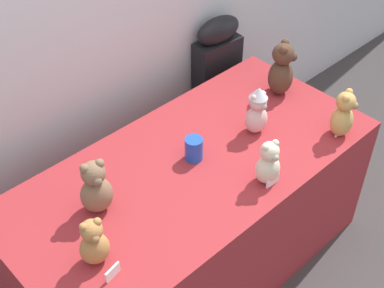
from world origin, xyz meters
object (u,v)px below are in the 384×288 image
teddy_bear_mocha (96,188)px  party_cup_blue (194,149)px  instrument_case (216,91)px  teddy_bear_blush (257,111)px  teddy_bear_caramel (94,243)px  display_table (192,219)px  teddy_bear_cocoa (281,70)px  teddy_bear_cream (268,164)px  teddy_bear_honey (343,115)px

teddy_bear_mocha → party_cup_blue: (0.49, -0.04, -0.06)m
instrument_case → teddy_bear_blush: bearing=-115.1°
teddy_bear_caramel → display_table: bearing=29.0°
teddy_bear_cocoa → teddy_bear_blush: (-0.32, -0.13, -0.01)m
teddy_bear_cream → party_cup_blue: teddy_bear_cream is taller
teddy_bear_caramel → teddy_bear_honey: bearing=8.2°
teddy_bear_caramel → party_cup_blue: 0.66m
instrument_case → teddy_bear_cream: (-0.55, -0.83, 0.33)m
teddy_bear_mocha → teddy_bear_cocoa: teddy_bear_cocoa is taller
display_table → teddy_bear_cream: bearing=-61.1°
party_cup_blue → teddy_bear_mocha: bearing=174.8°
teddy_bear_mocha → teddy_bear_caramel: size_ratio=1.18×
teddy_bear_blush → teddy_bear_mocha: bearing=177.8°
display_table → party_cup_blue: (0.03, 0.02, 0.42)m
instrument_case → party_cup_blue: bearing=-137.7°
teddy_bear_honey → party_cup_blue: size_ratio=2.17×
display_table → teddy_bear_caramel: teddy_bear_caramel is taller
teddy_bear_mocha → teddy_bear_cream: size_ratio=1.19×
instrument_case → party_cup_blue: 0.90m
display_table → teddy_bear_blush: size_ratio=6.98×
display_table → teddy_bear_cream: (0.16, -0.29, 0.46)m
teddy_bear_caramel → teddy_bear_cream: bearing=5.1°
teddy_bear_cream → instrument_case: bearing=68.8°
teddy_bear_caramel → party_cup_blue: (0.64, 0.16, -0.05)m
teddy_bear_mocha → teddy_bear_caramel: (-0.16, -0.20, -0.02)m
display_table → teddy_bear_mocha: (-0.45, 0.07, 0.48)m
instrument_case → teddy_bear_blush: 0.76m
display_table → teddy_bear_caramel: bearing=-167.7°
teddy_bear_cream → party_cup_blue: (-0.13, 0.32, -0.05)m
teddy_bear_caramel → teddy_bear_honey: size_ratio=0.91×
instrument_case → teddy_bear_honey: bearing=-89.4°
teddy_bear_honey → party_cup_blue: (-0.61, 0.34, -0.06)m
teddy_bear_cream → display_table: bearing=131.2°
teddy_bear_honey → teddy_bear_blush: (-0.27, 0.28, 0.01)m
teddy_bear_mocha → teddy_bear_honey: bearing=-3.0°
display_table → party_cup_blue: party_cup_blue is taller
display_table → teddy_bear_blush: teddy_bear_blush is taller
teddy_bear_caramel → teddy_bear_cream: 0.78m
display_table → teddy_bear_cocoa: 0.86m
instrument_case → teddy_bear_cream: instrument_case is taller
teddy_bear_caramel → teddy_bear_blush: 0.99m
instrument_case → teddy_bear_honey: (-0.06, -0.86, 0.34)m
teddy_bear_caramel → teddy_bear_blush: bearing=22.3°
instrument_case → teddy_bear_blush: (-0.33, -0.58, 0.35)m
teddy_bear_mocha → teddy_bear_caramel: 0.26m
display_table → teddy_bear_honey: teddy_bear_honey is taller
teddy_bear_cocoa → party_cup_blue: teddy_bear_cocoa is taller
teddy_bear_caramel → teddy_bear_cocoa: bearing=26.3°
teddy_bear_cream → teddy_bear_blush: bearing=61.8°
display_table → teddy_bear_cream: teddy_bear_cream is taller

